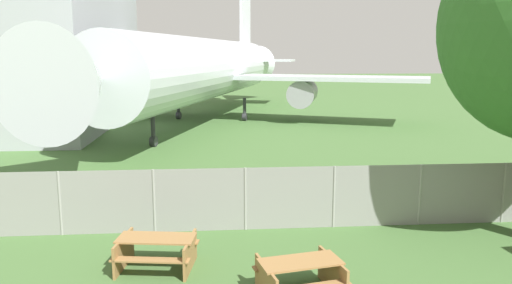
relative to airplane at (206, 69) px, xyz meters
The scene contains 4 objects.
perimeter_fence 23.62m from the airplane, 80.34° to the right, with size 56.07×0.07×1.81m.
airplane is the anchor object (origin of this frame).
picnic_bench_near_cabin 25.76m from the airplane, 91.87° to the right, with size 1.96×1.64×0.76m.
picnic_bench_open_grass 27.43m from the airplane, 85.22° to the right, with size 1.92×1.71×0.76m.
Camera 1 is at (-3.37, -3.48, 4.95)m, focal length 35.00 mm.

